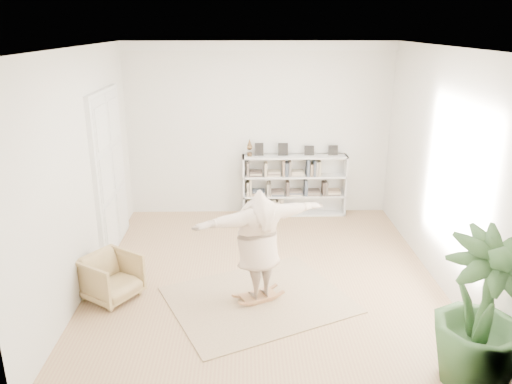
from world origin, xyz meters
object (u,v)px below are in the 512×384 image
(armchair, at_px, (111,277))
(rocker_board, at_px, (258,296))
(person, at_px, (258,241))
(bookshelf, at_px, (294,186))
(houseplant, at_px, (482,311))

(armchair, distance_m, rocker_board, 2.21)
(rocker_board, bearing_deg, person, 47.66)
(rocker_board, relative_size, person, 0.29)
(armchair, height_order, rocker_board, armchair)
(person, bearing_deg, bookshelf, -128.51)
(armchair, distance_m, person, 2.28)
(armchair, bearing_deg, person, -59.18)
(bookshelf, distance_m, armchair, 4.59)
(bookshelf, distance_m, person, 3.67)
(person, distance_m, houseplant, 3.01)
(bookshelf, xyz_separation_m, person, (-0.86, -3.56, 0.32))
(rocker_board, distance_m, person, 0.89)
(bookshelf, bearing_deg, person, -103.53)
(bookshelf, distance_m, houseplant, 5.59)
(bookshelf, bearing_deg, rocker_board, -103.53)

